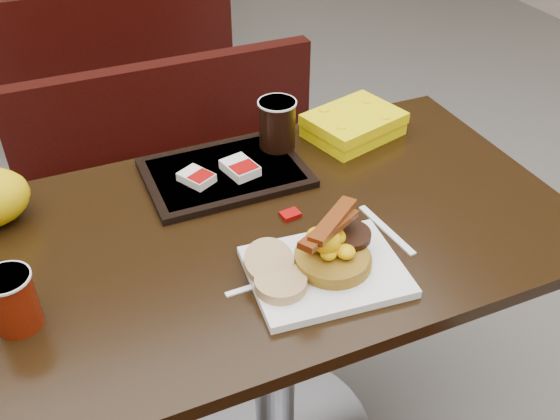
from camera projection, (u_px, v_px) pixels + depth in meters
name	position (u px, v px, depth m)	size (l,w,h in m)	color
table_near	(274.00, 348.00, 1.48)	(1.20, 0.70, 0.75)	black
bench_near_n	(189.00, 194.00, 2.00)	(1.00, 0.46, 0.72)	black
table_far	(87.00, 3.00, 3.38)	(1.20, 0.70, 0.75)	black
bench_far_s	(114.00, 54.00, 2.88)	(1.00, 0.46, 0.72)	black
platter	(326.00, 272.00, 1.13)	(0.27, 0.21, 0.02)	white
pancake_stack	(333.00, 258.00, 1.12)	(0.14, 0.14, 0.03)	#8C6517
sausage_patty	(348.00, 235.00, 1.14)	(0.08, 0.08, 0.01)	black
scrambled_eggs	(326.00, 243.00, 1.10)	(0.09, 0.08, 0.05)	#F9E004
bacon_strips	(330.00, 227.00, 1.08)	(0.16, 0.07, 0.01)	#451304
muffin_bottom	(281.00, 283.00, 1.08)	(0.09, 0.09, 0.02)	tan
muffin_top	(269.00, 262.00, 1.10)	(0.09, 0.09, 0.02)	tan
coffee_cup_near	(13.00, 301.00, 1.01)	(0.07, 0.07, 0.11)	maroon
fork	(249.00, 288.00, 1.10)	(0.12, 0.02, 0.00)	white
knife	(386.00, 230.00, 1.23)	(0.17, 0.01, 0.00)	white
condiment_ketchup	(290.00, 214.00, 1.27)	(0.04, 0.03, 0.01)	#8C0504
tray	(225.00, 173.00, 1.38)	(0.35, 0.25, 0.02)	black
hashbrown_sleeve_left	(196.00, 177.00, 1.34)	(0.05, 0.07, 0.02)	silver
hashbrown_sleeve_right	(240.00, 168.00, 1.36)	(0.06, 0.08, 0.02)	silver
coffee_cup_far	(277.00, 124.00, 1.42)	(0.08, 0.08, 0.11)	black
clamshell	(354.00, 125.00, 1.51)	(0.21, 0.16, 0.06)	yellow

